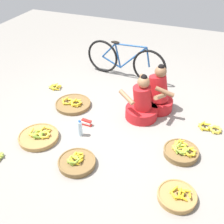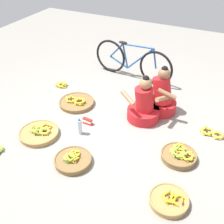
% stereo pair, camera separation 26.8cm
% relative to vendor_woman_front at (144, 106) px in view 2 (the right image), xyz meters
% --- Properties ---
extents(ground_plane, '(10.00, 10.00, 0.00)m').
position_rel_vendor_woman_front_xyz_m(ground_plane, '(-0.32, -0.30, -0.25)').
color(ground_plane, gray).
extents(vendor_woman_front, '(0.70, 0.55, 0.78)m').
position_rel_vendor_woman_front_xyz_m(vendor_woman_front, '(0.00, 0.00, 0.00)').
color(vendor_woman_front, red).
rests_on(vendor_woman_front, ground).
extents(vendor_woman_behind, '(0.66, 0.52, 0.83)m').
position_rel_vendor_woman_front_xyz_m(vendor_woman_behind, '(0.17, 0.33, 0.02)').
color(vendor_woman_behind, red).
rests_on(vendor_woman_behind, ground).
extents(bicycle_leaning, '(1.70, 0.24, 0.73)m').
position_rel_vendor_woman_front_xyz_m(bicycle_leaning, '(-0.71, 1.21, 0.11)').
color(bicycle_leaning, black).
rests_on(bicycle_leaning, ground).
extents(banana_basket_near_bicycle, '(0.48, 0.48, 0.17)m').
position_rel_vendor_woman_front_xyz_m(banana_basket_near_bicycle, '(0.76, -0.64, -0.19)').
color(banana_basket_near_bicycle, brown).
rests_on(banana_basket_near_bicycle, ground).
extents(banana_basket_front_left, '(0.59, 0.59, 0.15)m').
position_rel_vendor_woman_front_xyz_m(banana_basket_front_left, '(-1.25, -1.07, -0.20)').
color(banana_basket_front_left, '#A87F47').
rests_on(banana_basket_front_left, ground).
extents(banana_basket_mid_left, '(0.61, 0.61, 0.14)m').
position_rel_vendor_woman_front_xyz_m(banana_basket_mid_left, '(-1.19, -0.12, -0.21)').
color(banana_basket_mid_left, brown).
rests_on(banana_basket_mid_left, ground).
extents(banana_basket_front_center, '(0.50, 0.50, 0.15)m').
position_rel_vendor_woman_front_xyz_m(banana_basket_front_center, '(-0.49, -1.33, -0.20)').
color(banana_basket_front_center, brown).
rests_on(banana_basket_front_center, ground).
extents(banana_basket_back_center, '(0.46, 0.46, 0.14)m').
position_rel_vendor_woman_front_xyz_m(banana_basket_back_center, '(0.85, -1.39, -0.20)').
color(banana_basket_back_center, '#A87F47').
rests_on(banana_basket_back_center, ground).
extents(loose_bananas_back_right, '(0.27, 0.23, 0.09)m').
position_rel_vendor_woman_front_xyz_m(loose_bananas_back_right, '(-1.80, 0.29, -0.22)').
color(loose_bananas_back_right, yellow).
rests_on(loose_bananas_back_right, ground).
extents(loose_bananas_mid_right, '(0.39, 0.24, 0.09)m').
position_rel_vendor_woman_front_xyz_m(loose_bananas_mid_right, '(1.09, 0.08, -0.22)').
color(loose_bananas_mid_right, yellow).
rests_on(loose_bananas_mid_right, ground).
extents(water_bottle, '(0.07, 0.07, 0.27)m').
position_rel_vendor_woman_front_xyz_m(water_bottle, '(-0.72, -0.77, -0.12)').
color(water_bottle, silver).
rests_on(water_bottle, ground).
extents(packet_carton_stack, '(0.18, 0.07, 0.09)m').
position_rel_vendor_woman_front_xyz_m(packet_carton_stack, '(-0.74, -0.51, -0.20)').
color(packet_carton_stack, red).
rests_on(packet_carton_stack, ground).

